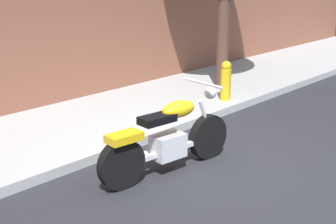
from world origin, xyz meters
TOP-DOWN VIEW (x-y plane):
  - ground_plane at (0.00, 0.00)m, footprint 60.00×60.00m
  - sidewalk at (0.00, 2.52)m, footprint 24.39×2.55m
  - motorcycle at (-0.55, 0.33)m, footprint 2.14×0.70m
  - fire_hydrant at (2.44, 1.60)m, footprint 0.20×0.20m

SIDE VIEW (x-z plane):
  - ground_plane at x=0.00m, z-range 0.00..0.00m
  - sidewalk at x=0.00m, z-range 0.00..0.14m
  - fire_hydrant at x=2.44m, z-range 0.00..0.91m
  - motorcycle at x=-0.55m, z-range -0.11..1.03m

